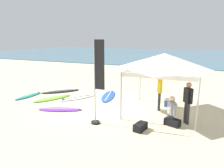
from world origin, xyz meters
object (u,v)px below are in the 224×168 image
canopy_tent (165,61)px  banner_flag (97,86)px  surfboard_black (61,91)px  person_black (188,100)px  surfboard_lime (53,98)px  cooler_box (170,103)px  gear_bag_by_pole (172,122)px  gear_bag_near_tent (140,127)px  person_grey (172,109)px  surfboard_white (77,98)px  surfboard_purple (60,109)px  surfboard_teal (29,96)px  surfboard_blue (108,96)px  person_yellow (160,90)px

canopy_tent → banner_flag: 3.25m
surfboard_black → person_black: 8.09m
surfboard_lime → cooler_box: 6.42m
gear_bag_by_pole → gear_bag_near_tent: bearing=-139.1°
person_grey → gear_bag_near_tent: 1.47m
surfboard_white → gear_bag_by_pole: 5.78m
canopy_tent → surfboard_purple: 5.37m
canopy_tent → gear_bag_by_pole: (0.62, -1.28, -2.25)m
person_grey → gear_bag_near_tent: (-0.99, -0.96, -0.52)m
surfboard_black → surfboard_white: bearing=-25.4°
banner_flag → surfboard_teal: bearing=160.5°
person_black → banner_flag: banner_flag is taller
surfboard_blue → surfboard_black: bearing=-176.2°
canopy_tent → surfboard_teal: canopy_tent is taller
gear_bag_near_tent → person_yellow: bearing=85.1°
canopy_tent → banner_flag: bearing=-133.8°
gear_bag_near_tent → cooler_box: (0.62, 3.23, 0.06)m
canopy_tent → person_grey: 2.20m
canopy_tent → gear_bag_near_tent: size_ratio=5.14×
surfboard_blue → surfboard_lime: (-2.73, -1.69, 0.00)m
person_black → cooler_box: bearing=116.1°
surfboard_purple → banner_flag: banner_flag is taller
person_grey → gear_bag_by_pole: bearing=-38.8°
surfboard_teal → surfboard_purple: size_ratio=0.88×
surfboard_black → surfboard_blue: 3.24m
person_yellow → person_black: bearing=-41.4°
banner_flag → gear_bag_near_tent: (1.75, 0.08, -1.43)m
surfboard_blue → person_grey: bearing=-35.0°
person_black → person_yellow: 1.76m
gear_bag_near_tent → surfboard_black: bearing=150.5°
surfboard_white → person_grey: 5.73m
surfboard_white → person_yellow: (4.67, -0.15, 0.95)m
surfboard_white → gear_bag_by_pole: gear_bag_by_pole is taller
surfboard_black → gear_bag_near_tent: (6.20, -3.51, 0.10)m
surfboard_purple → cooler_box: 5.42m
canopy_tent → surfboard_blue: bearing=155.7°
canopy_tent → cooler_box: size_ratio=6.17×
surfboard_blue → surfboard_teal: 4.73m
surfboard_white → cooler_box: cooler_box is taller
surfboard_white → surfboard_black: bearing=154.6°
banner_flag → gear_bag_near_tent: banner_flag is taller
surfboard_teal → cooler_box: size_ratio=3.84×
surfboard_purple → person_black: person_black is taller
canopy_tent → surfboard_lime: bearing=-178.6°
person_grey → banner_flag: size_ratio=0.35×
canopy_tent → cooler_box: (0.19, 1.04, -2.19)m
surfboard_black → gear_bag_near_tent: 7.13m
banner_flag → person_yellow: bearing=53.0°
surfboard_black → surfboard_purple: (2.05, -2.84, 0.00)m
surfboard_black → surfboard_blue: bearing=3.8°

